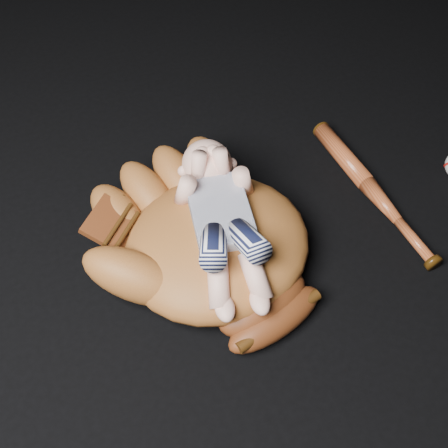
% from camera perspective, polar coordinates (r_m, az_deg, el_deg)
% --- Properties ---
extents(baseball_glove, '(0.57, 0.62, 0.16)m').
position_cam_1_polar(baseball_glove, '(1.08, -0.77, -1.55)').
color(baseball_glove, brown).
rests_on(baseball_glove, ground).
extents(newborn_baby, '(0.24, 0.41, 0.16)m').
position_cam_1_polar(newborn_baby, '(1.03, -0.00, 0.12)').
color(newborn_baby, '#EDAE98').
rests_on(newborn_baby, baseball_glove).
extents(baseball_bat, '(0.06, 0.44, 0.04)m').
position_cam_1_polar(baseball_bat, '(1.28, 14.90, 3.25)').
color(baseball_bat, '#973E1D').
rests_on(baseball_bat, ground).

